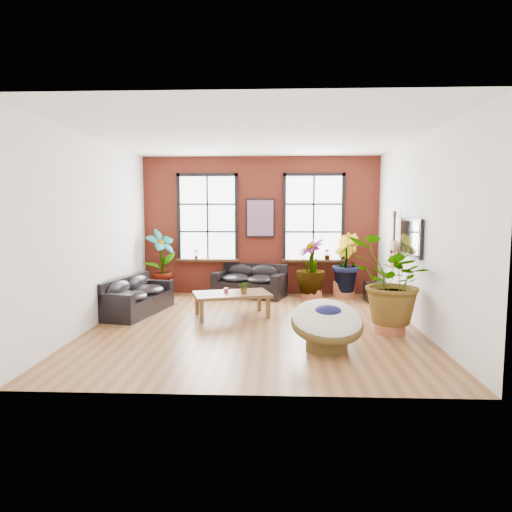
% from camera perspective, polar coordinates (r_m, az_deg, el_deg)
% --- Properties ---
extents(room, '(6.04, 6.54, 3.54)m').
position_cam_1_polar(room, '(8.59, -0.13, 2.98)').
color(room, brown).
rests_on(room, ground).
extents(sofa_back, '(1.91, 1.32, 0.80)m').
position_cam_1_polar(sofa_back, '(11.42, -0.73, -3.25)').
color(sofa_back, black).
rests_on(sofa_back, ground).
extents(sofa_left, '(1.19, 2.05, 0.76)m').
position_cam_1_polar(sofa_left, '(9.93, -14.93, -4.97)').
color(sofa_left, black).
rests_on(sofa_left, ground).
extents(coffee_table, '(1.70, 1.27, 0.58)m').
position_cam_1_polar(coffee_table, '(9.31, -3.04, -4.97)').
color(coffee_table, '#52391D').
rests_on(coffee_table, ground).
extents(papasan_chair, '(1.24, 1.26, 0.84)m').
position_cam_1_polar(papasan_chair, '(7.20, 8.86, -8.27)').
color(papasan_chair, '#52401D').
rests_on(papasan_chair, ground).
extents(poster, '(0.74, 0.06, 0.98)m').
position_cam_1_polar(poster, '(11.61, 0.54, 4.77)').
color(poster, black).
rests_on(poster, room).
extents(tv_wall_unit, '(0.13, 1.86, 1.20)m').
position_cam_1_polar(tv_wall_unit, '(9.39, 18.19, 1.69)').
color(tv_wall_unit, black).
rests_on(tv_wall_unit, room).
extents(media_box, '(0.58, 0.49, 0.46)m').
position_cam_1_polar(media_box, '(11.17, 14.92, -4.35)').
color(media_box, black).
rests_on(media_box, ground).
extents(pot_back_left, '(0.60, 0.60, 0.40)m').
position_cam_1_polar(pot_back_left, '(11.68, -11.61, -3.97)').
color(pot_back_left, '#9E5233').
rests_on(pot_back_left, ground).
extents(pot_back_right, '(0.53, 0.53, 0.38)m').
position_cam_1_polar(pot_back_right, '(11.54, 10.93, -4.13)').
color(pot_back_right, '#9E5233').
rests_on(pot_back_right, ground).
extents(pot_right_wall, '(0.66, 0.66, 0.40)m').
position_cam_1_polar(pot_right_wall, '(8.49, 16.36, -7.85)').
color(pot_right_wall, '#9E5233').
rests_on(pot_right_wall, ground).
extents(pot_mid, '(0.63, 0.63, 0.37)m').
position_cam_1_polar(pot_mid, '(11.26, 6.91, -4.34)').
color(pot_mid, '#9E5233').
rests_on(pot_mid, ground).
extents(floor_plant_back_left, '(0.95, 0.98, 1.54)m').
position_cam_1_polar(floor_plant_back_left, '(11.60, -11.75, -0.44)').
color(floor_plant_back_left, '#2D5416').
rests_on(floor_plant_back_left, ground).
extents(floor_plant_back_right, '(0.73, 0.87, 1.44)m').
position_cam_1_polar(floor_plant_back_right, '(11.45, 11.04, -0.77)').
color(floor_plant_back_right, '#2D5416').
rests_on(floor_plant_back_right, ground).
extents(floor_plant_right_wall, '(1.81, 1.74, 1.55)m').
position_cam_1_polar(floor_plant_right_wall, '(8.31, 16.47, -2.98)').
color(floor_plant_right_wall, '#2D5416').
rests_on(floor_plant_right_wall, ground).
extents(floor_plant_mid, '(0.98, 0.98, 1.32)m').
position_cam_1_polar(floor_plant_mid, '(11.16, 6.87, -1.25)').
color(floor_plant_mid, '#2D5416').
rests_on(floor_plant_mid, ground).
extents(table_plant, '(0.24, 0.21, 0.26)m').
position_cam_1_polar(table_plant, '(9.18, -1.47, -3.93)').
color(table_plant, '#2D5416').
rests_on(table_plant, coffee_table).
extents(sill_plant_left, '(0.17, 0.17, 0.27)m').
position_cam_1_polar(sill_plant_left, '(11.78, -7.52, 0.28)').
color(sill_plant_left, '#2D5416').
rests_on(sill_plant_left, room).
extents(sill_plant_right, '(0.19, 0.19, 0.27)m').
position_cam_1_polar(sill_plant_right, '(11.68, 8.89, 0.21)').
color(sill_plant_right, '#2D5416').
rests_on(sill_plant_right, room).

